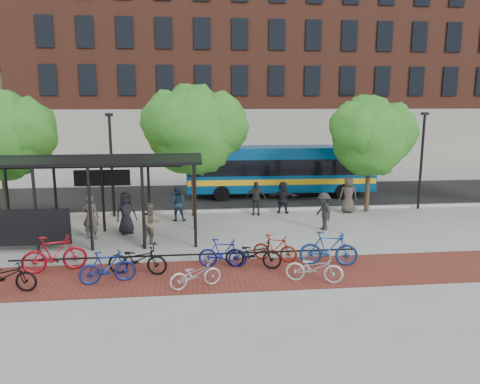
{
  "coord_description": "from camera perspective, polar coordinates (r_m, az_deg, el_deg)",
  "views": [
    {
      "loc": [
        -3.16,
        -19.75,
        5.75
      ],
      "look_at": [
        -0.91,
        1.15,
        1.6
      ],
      "focal_mm": 35.0,
      "sensor_mm": 36.0,
      "label": 1
    }
  ],
  "objects": [
    {
      "name": "bike_3",
      "position": [
        15.61,
        -15.87,
        -8.79
      ],
      "size": [
        1.84,
        0.87,
        1.07
      ],
      "primitive_type": "imported",
      "rotation": [
        0.0,
        0.0,
        1.79
      ],
      "color": "navy",
      "rests_on": "ground"
    },
    {
      "name": "pedestrian_8",
      "position": [
        18.96,
        -10.77,
        -3.91
      ],
      "size": [
        1.09,
        1.05,
        1.77
      ],
      "primitive_type": "imported",
      "rotation": [
        0.0,
        0.0,
        0.64
      ],
      "color": "brown",
      "rests_on": "ground"
    },
    {
      "name": "tree_b",
      "position": [
        23.14,
        -5.56,
        7.92
      ],
      "size": [
        5.15,
        4.2,
        6.47
      ],
      "color": "#382619",
      "rests_on": "ground"
    },
    {
      "name": "lamp_post_right",
      "position": [
        26.5,
        21.27,
        3.9
      ],
      "size": [
        0.35,
        0.2,
        5.12
      ],
      "color": "black",
      "rests_on": "ground"
    },
    {
      "name": "pedestrian_9",
      "position": [
        21.24,
        10.17,
        -2.34
      ],
      "size": [
        0.87,
        1.22,
        1.71
      ],
      "primitive_type": "imported",
      "rotation": [
        0.0,
        0.0,
        4.94
      ],
      "color": "#262626",
      "rests_on": "ground"
    },
    {
      "name": "curb",
      "position": [
        24.63,
        1.39,
        -2.2
      ],
      "size": [
        160.0,
        0.25,
        0.12
      ],
      "primitive_type": "cube",
      "color": "#B7B7B2",
      "rests_on": "ground"
    },
    {
      "name": "bike_rack_rail",
      "position": [
        16.68,
        -6.33,
        -9.08
      ],
      "size": [
        12.0,
        0.05,
        0.95
      ],
      "primitive_type": "cube",
      "color": "black",
      "rests_on": "ground"
    },
    {
      "name": "tree_a",
      "position": [
        24.75,
        -27.02,
        6.46
      ],
      "size": [
        4.9,
        4.0,
        6.18
      ],
      "color": "#382619",
      "rests_on": "ground"
    },
    {
      "name": "bike_10",
      "position": [
        15.32,
        9.06,
        -9.09
      ],
      "size": [
        1.94,
        1.16,
        0.96
      ],
      "primitive_type": "imported",
      "rotation": [
        0.0,
        0.0,
        1.27
      ],
      "color": "#BEBDC0",
      "rests_on": "ground"
    },
    {
      "name": "pedestrian_1",
      "position": [
        20.49,
        -17.76,
        -2.9
      ],
      "size": [
        0.76,
        0.55,
        1.92
      ],
      "primitive_type": "imported",
      "rotation": [
        0.0,
        0.0,
        3.01
      ],
      "color": "#433C36",
      "rests_on": "ground"
    },
    {
      "name": "bike_11",
      "position": [
        16.84,
        10.76,
        -6.8
      ],
      "size": [
        2.11,
        0.98,
        1.23
      ],
      "primitive_type": "imported",
      "rotation": [
        0.0,
        0.0,
        1.36
      ],
      "color": "navy",
      "rests_on": "ground"
    },
    {
      "name": "pedestrian_4",
      "position": [
        23.7,
        1.93,
        -0.76
      ],
      "size": [
        1.05,
        0.56,
        1.71
      ],
      "primitive_type": "imported",
      "rotation": [
        0.0,
        0.0,
        6.13
      ],
      "color": "#292929",
      "rests_on": "ground"
    },
    {
      "name": "building_tower",
      "position": [
        61.81,
        -19.16,
        19.18
      ],
      "size": [
        22.0,
        22.0,
        30.0
      ],
      "primitive_type": "cube",
      "color": "#7A664C",
      "rests_on": "ground"
    },
    {
      "name": "building_brick",
      "position": [
        47.8,
        10.27,
        16.09
      ],
      "size": [
        55.0,
        14.0,
        20.0
      ],
      "primitive_type": "cube",
      "color": "brown",
      "rests_on": "ground"
    },
    {
      "name": "brick_strip",
      "position": [
        15.87,
        -1.57,
        -10.06
      ],
      "size": [
        24.0,
        3.0,
        0.01
      ],
      "primitive_type": "cube",
      "color": "maroon",
      "rests_on": "ground"
    },
    {
      "name": "bike_1",
      "position": [
        17.14,
        -21.69,
        -7.02
      ],
      "size": [
        2.19,
        1.11,
        1.26
      ],
      "primitive_type": "imported",
      "rotation": [
        0.0,
        0.0,
        1.83
      ],
      "color": "maroon",
      "rests_on": "ground"
    },
    {
      "name": "pedestrian_5",
      "position": [
        24.13,
        5.26,
        -0.64
      ],
      "size": [
        1.62,
        0.87,
        1.67
      ],
      "primitive_type": "imported",
      "rotation": [
        0.0,
        0.0,
        2.88
      ],
      "color": "black",
      "rests_on": "ground"
    },
    {
      "name": "pedestrian_6",
      "position": [
        24.75,
        13.06,
        -0.33
      ],
      "size": [
        0.99,
        0.71,
        1.88
      ],
      "primitive_type": "imported",
      "rotation": [
        0.0,
        0.0,
        3.02
      ],
      "color": "#3F3633",
      "rests_on": "ground"
    },
    {
      "name": "tree_c",
      "position": [
        24.94,
        15.75,
        6.85
      ],
      "size": [
        4.66,
        3.8,
        5.92
      ],
      "color": "#382619",
      "rests_on": "ground"
    },
    {
      "name": "pedestrian_0",
      "position": [
        20.92,
        -13.72,
        -2.51
      ],
      "size": [
        1.06,
        0.92,
        1.84
      ],
      "primitive_type": "imported",
      "rotation": [
        0.0,
        0.0,
        0.45
      ],
      "color": "black",
      "rests_on": "ground"
    },
    {
      "name": "bike_8",
      "position": [
        16.34,
        1.63,
        -7.52
      ],
      "size": [
        2.08,
        1.17,
        1.03
      ],
      "primitive_type": "imported",
      "rotation": [
        0.0,
        0.0,
        1.31
      ],
      "color": "black",
      "rests_on": "ground"
    },
    {
      "name": "bike_7",
      "position": [
        16.42,
        -2.12,
        -7.44
      ],
      "size": [
        1.76,
        0.76,
        1.02
      ],
      "primitive_type": "imported",
      "rotation": [
        0.0,
        0.0,
        1.4
      ],
      "color": "navy",
      "rests_on": "ground"
    },
    {
      "name": "bus_shelter",
      "position": [
        20.1,
        -20.44,
        2.59
      ],
      "size": [
        10.6,
        3.07,
        3.6
      ],
      "color": "black",
      "rests_on": "ground"
    },
    {
      "name": "bus",
      "position": [
        28.26,
        4.9,
        2.95
      ],
      "size": [
        11.21,
        2.86,
        3.01
      ],
      "rotation": [
        0.0,
        0.0,
        -0.02
      ],
      "color": "navy",
      "rests_on": "ground"
    },
    {
      "name": "bike_4",
      "position": [
        16.12,
        -12.4,
        -8.0
      ],
      "size": [
        2.11,
        1.08,
        1.06
      ],
      "primitive_type": "imported",
      "rotation": [
        0.0,
        0.0,
        1.38
      ],
      "color": "black",
      "rests_on": "ground"
    },
    {
      "name": "asphalt_street",
      "position": [
        28.52,
        0.34,
        -0.46
      ],
      "size": [
        160.0,
        8.0,
        0.01
      ],
      "primitive_type": "cube",
      "color": "black",
      "rests_on": "ground"
    },
    {
      "name": "bike_9",
      "position": [
        17.04,
        4.29,
        -6.85
      ],
      "size": [
        1.68,
        1.1,
        0.98
      ],
      "primitive_type": "imported",
      "rotation": [
        0.0,
        0.0,
        1.14
      ],
      "color": "maroon",
      "rests_on": "ground"
    },
    {
      "name": "bike_6",
      "position": [
        14.8,
        -5.45,
        -9.91
      ],
      "size": [
        1.77,
        1.09,
        0.88
      ],
      "primitive_type": "imported",
      "rotation": [
        0.0,
        0.0,
        1.9
      ],
      "color": "#AEAEB0",
      "rests_on": "ground"
    },
    {
      "name": "lamp_post_left",
      "position": [
        23.86,
        -15.39,
        3.53
      ],
      "size": [
        0.35,
        0.2,
        5.12
      ],
      "color": "black",
      "rests_on": "ground"
    },
    {
      "name": "ground",
      "position": [
        20.81,
        2.84,
        -4.89
      ],
      "size": [
        160.0,
        160.0,
        0.0
      ],
      "primitive_type": "plane",
      "color": "#9E9E99",
      "rests_on": "ground"
    },
    {
      "name": "bike_0",
      "position": [
        16.07,
        -26.77,
        -9.13
      ],
      "size": [
        1.97,
        0.8,
        1.01
      ],
      "primitive_type": "imported",
      "rotation": [
        0.0,
        0.0,
        1.5
      ],
      "color": "black",
      "rests_on": "ground"
    },
    {
      "name": "pedestrian_2",
      "position": [
        22.7,
        -7.66,
        -1.35
      ],
      "size": [
        0.88,
        0.7,
        1.74
      ],
      "primitive_type": "imported",
      "rotation": [
        0.0,
        0.0,
        3.09
      ],
      "color": "#1B2D40",
      "rests_on": "ground"
    }
  ]
}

